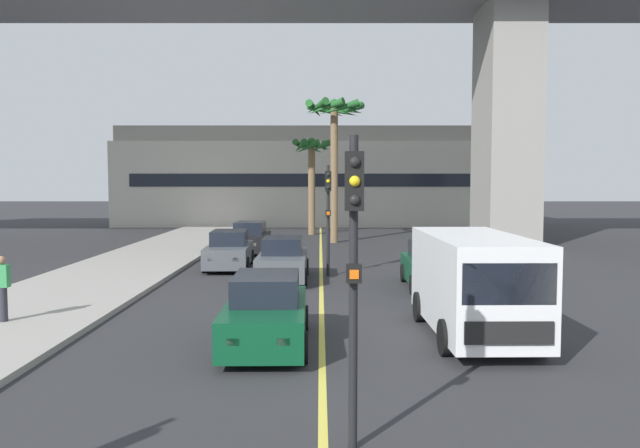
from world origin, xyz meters
TOP-DOWN VIEW (x-y plane):
  - sidewalk_left at (-8.00, 16.00)m, footprint 4.80×80.00m
  - lane_stripe_center at (0.00, 24.00)m, footprint 0.14×56.00m
  - pier_building_backdrop at (0.00, 51.00)m, footprint 32.64×8.04m
  - car_queue_front at (-1.40, 21.75)m, footprint 1.84×4.10m
  - car_queue_second at (-3.79, 24.84)m, footprint 1.95×4.16m
  - car_queue_third at (3.76, 20.17)m, footprint 1.88×4.13m
  - car_queue_fourth at (-1.22, 12.79)m, footprint 1.89×4.13m
  - car_queue_fifth at (-3.57, 30.37)m, footprint 1.91×4.14m
  - delivery_van at (3.50, 13.59)m, footprint 2.21×5.27m
  - traffic_light_median_near at (0.40, 7.50)m, footprint 0.24×0.37m
  - traffic_light_median_far at (0.26, 22.70)m, footprint 0.24×0.37m
  - palm_tree_near_median at (0.81, 35.52)m, footprint 3.60×3.59m
  - palm_tree_mid_median at (-0.59, 41.02)m, footprint 2.71×2.74m
  - pedestrian_far_along at (-7.85, 14.50)m, footprint 0.34×0.22m

SIDE VIEW (x-z plane):
  - lane_stripe_center at x=0.00m, z-range 0.00..0.01m
  - sidewalk_left at x=-8.00m, z-range 0.00..0.15m
  - car_queue_front at x=-1.40m, z-range -0.06..1.50m
  - car_queue_second at x=-3.79m, z-range -0.06..1.50m
  - car_queue_third at x=3.76m, z-range -0.06..1.50m
  - car_queue_fourth at x=-1.22m, z-range -0.06..1.50m
  - car_queue_fifth at x=-3.57m, z-range -0.06..1.50m
  - pedestrian_far_along at x=-7.85m, z-range 0.19..1.81m
  - delivery_van at x=3.50m, z-range 0.11..2.47m
  - traffic_light_median_near at x=0.40m, z-range 0.61..4.81m
  - traffic_light_median_far at x=0.26m, z-range 0.61..4.81m
  - pier_building_backdrop at x=0.00m, z-range -0.06..7.82m
  - palm_tree_mid_median at x=-0.59m, z-range 1.66..8.15m
  - palm_tree_near_median at x=0.81m, z-range 2.63..10.96m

